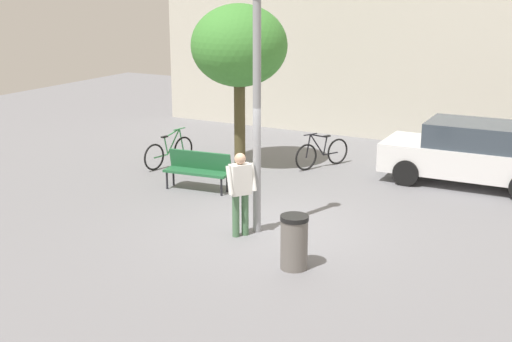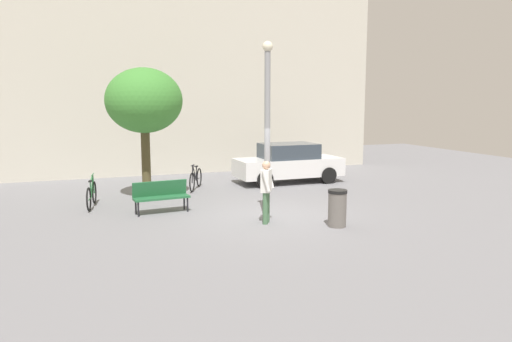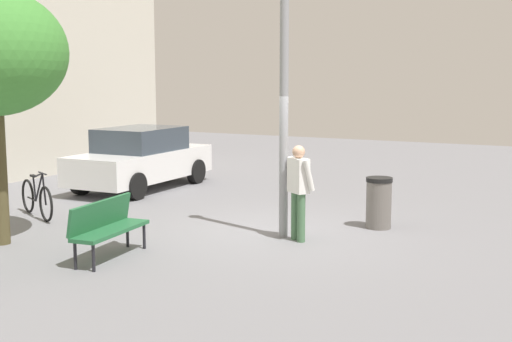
% 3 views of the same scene
% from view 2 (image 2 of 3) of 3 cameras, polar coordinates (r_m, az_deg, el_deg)
% --- Properties ---
extents(ground_plane, '(36.00, 36.00, 0.00)m').
position_cam_2_polar(ground_plane, '(13.76, 1.62, -5.36)').
color(ground_plane, slate).
extents(building_facade, '(17.16, 2.00, 8.59)m').
position_cam_2_polar(building_facade, '(22.74, -7.63, 10.88)').
color(building_facade, beige).
rests_on(building_facade, ground_plane).
extents(lamppost, '(0.28, 0.28, 4.77)m').
position_cam_2_polar(lamppost, '(13.05, 1.33, 5.64)').
color(lamppost, gray).
rests_on(lamppost, ground_plane).
extents(person_by_lamppost, '(0.52, 0.62, 1.67)m').
position_cam_2_polar(person_by_lamppost, '(12.84, 1.22, -1.94)').
color(person_by_lamppost, '#47704C').
rests_on(person_by_lamppost, ground_plane).
extents(park_bench, '(1.64, 0.64, 0.92)m').
position_cam_2_polar(park_bench, '(14.41, -11.06, -2.66)').
color(park_bench, '#236038').
rests_on(park_bench, ground_plane).
extents(plaza_tree, '(2.48, 2.48, 4.29)m').
position_cam_2_polar(plaza_tree, '(16.32, -12.96, 7.93)').
color(plaza_tree, '#4D4428').
rests_on(plaza_tree, ground_plane).
extents(bicycle_black, '(0.85, 1.64, 0.97)m').
position_cam_2_polar(bicycle_black, '(17.95, -7.07, -0.94)').
color(bicycle_black, black).
rests_on(bicycle_black, ground_plane).
extents(bicycle_green, '(0.36, 1.79, 0.97)m').
position_cam_2_polar(bicycle_green, '(15.71, -18.67, -2.64)').
color(bicycle_green, black).
rests_on(bicycle_green, ground_plane).
extents(parked_car_white, '(4.24, 1.89, 1.55)m').
position_cam_2_polar(parked_car_white, '(19.33, 3.81, 0.94)').
color(parked_car_white, silver).
rests_on(parked_car_white, ground_plane).
extents(trash_bin, '(0.50, 0.50, 0.96)m').
position_cam_2_polar(trash_bin, '(12.78, 9.48, -4.30)').
color(trash_bin, '#66605B').
rests_on(trash_bin, ground_plane).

